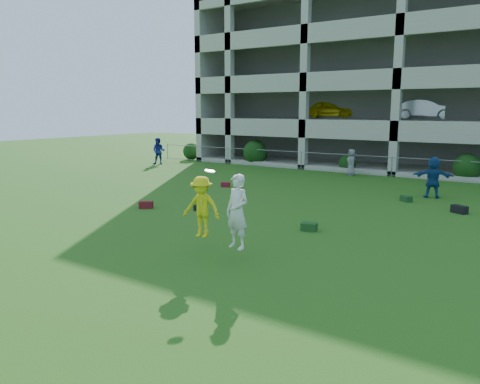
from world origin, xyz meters
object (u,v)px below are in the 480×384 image
Objects in this scene: bystander_d at (433,177)px; frisbee_contest at (214,208)px; bystander_a at (159,151)px; parking_garage at (431,81)px; bystander_c at (351,162)px.

frisbee_contest is at bearing 62.09° from bystander_d.
bystander_d is at bearing 75.82° from frisbee_contest.
bystander_a is 20.48m from parking_garage.
frisbee_contest is (-3.09, -12.24, 0.36)m from bystander_d.
bystander_a reaches higher than bystander_c.
bystander_d is 0.06× the size of parking_garage.
bystander_d is at bearing -76.28° from parking_garage.
bystander_a is 0.85× the size of frisbee_contest.
bystander_d is (19.43, -2.62, -0.02)m from bystander_a.
bystander_c is at bearing 98.62° from frisbee_contest.
bystander_c is at bearing -54.02° from bystander_d.
parking_garage is (-0.45, 26.76, 4.71)m from frisbee_contest.
parking_garage is (2.13, 9.71, 5.21)m from bystander_c.
parking_garage is at bearing 124.31° from bystander_c.
frisbee_contest is (2.58, -17.05, 0.50)m from bystander_c.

